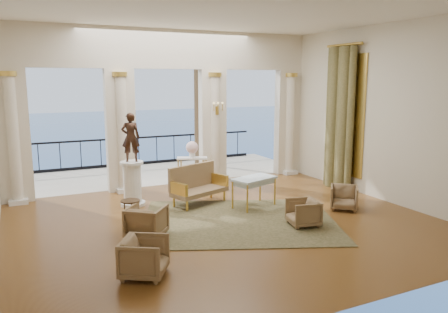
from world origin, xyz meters
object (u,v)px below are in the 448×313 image
statue (131,137)px  armchair_a (144,255)px  game_table (254,181)px  side_table (130,205)px  armchair_b (344,196)px  armchair_c (303,211)px  pedestal (132,184)px  console_table (192,162)px  armchair_d (147,220)px  settee (197,185)px

statue → armchair_a: bearing=92.4°
game_table → side_table: bearing=168.9°
armchair_b → armchair_c: bearing=-121.0°
pedestal → statue: 1.18m
game_table → console_table: bearing=83.5°
armchair_c → side_table: side_table is taller
game_table → console_table: 2.80m
armchair_d → game_table: (2.96, 0.91, 0.31)m
armchair_b → armchair_c: (-1.60, -0.57, -0.01)m
armchair_b → statue: size_ratio=0.53×
armchair_b → game_table: size_ratio=0.53×
armchair_d → side_table: size_ratio=1.11×
armchair_a → side_table: size_ratio=1.08×
armchair_b → side_table: side_table is taller
armchair_a → side_table: armchair_a is taller
pedestal → statue: (0.00, 0.00, 1.18)m
armchair_a → armchair_c: bearing=-44.6°
armchair_a → pedestal: 4.13m
armchair_a → game_table: 4.34m
armchair_b → pedestal: bearing=-169.9°
armchair_c → game_table: size_ratio=0.52×
statue → side_table: bearing=88.7°
armchair_b → console_table: (-2.42, 3.85, 0.38)m
settee → statue: 2.02m
armchair_b → settee: bearing=-174.1°
armchair_d → game_table: bearing=-123.4°
armchair_a → armchair_c: size_ratio=1.11×
armchair_d → armchair_c: bearing=-153.6°
armchair_a → settee: settee is taller
armchair_c → settee: (-1.42, 2.57, 0.17)m
armchair_c → statue: 4.50m
armchair_a → settee: bearing=-2.1°
game_table → armchair_c: bearing=-98.3°
pedestal → side_table: (-0.49, -1.81, 0.02)m
settee → console_table: settee is taller
armchair_a → armchair_b: 5.55m
armchair_d → statue: size_ratio=0.60×
armchair_d → settee: size_ratio=0.45×
armchair_a → game_table: bearing=-21.8°
armchair_b → settee: (-3.02, 2.00, 0.17)m
armchair_b → armchair_c: 1.70m
armchair_d → settee: (1.81, 1.82, 0.13)m
pedestal → console_table: (2.11, 1.30, 0.16)m
console_table → armchair_c: bearing=-56.8°
statue → side_table: 2.20m
armchair_d → side_table: bearing=-31.9°
console_table → settee: bearing=-85.4°
settee → console_table: (0.60, 1.84, 0.21)m
settee → console_table: size_ratio=1.69×
console_table → side_table: console_table is taller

